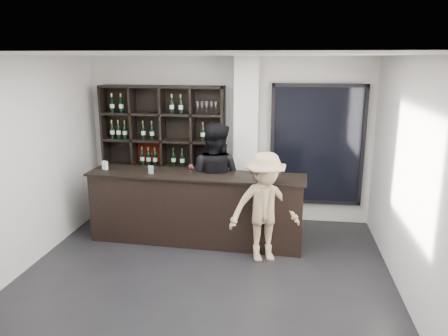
% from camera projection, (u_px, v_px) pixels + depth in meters
% --- Properties ---
extents(floor, '(5.00, 5.50, 0.01)m').
position_uv_depth(floor, '(199.00, 292.00, 5.51)').
color(floor, black).
rests_on(floor, ground).
extents(wine_shelf, '(2.20, 0.35, 2.40)m').
position_uv_depth(wine_shelf, '(164.00, 153.00, 7.83)').
color(wine_shelf, black).
rests_on(wine_shelf, floor).
extents(structural_column, '(0.40, 0.40, 2.90)m').
position_uv_depth(structural_column, '(246.00, 143.00, 7.47)').
color(structural_column, silver).
rests_on(structural_column, floor).
extents(glass_panel, '(1.60, 0.08, 2.10)m').
position_uv_depth(glass_panel, '(317.00, 145.00, 7.52)').
color(glass_panel, black).
rests_on(glass_panel, floor).
extents(tasting_counter, '(3.40, 0.70, 1.12)m').
position_uv_depth(tasting_counter, '(196.00, 208.00, 6.89)').
color(tasting_counter, black).
rests_on(tasting_counter, floor).
extents(taster_pink, '(0.66, 0.53, 1.57)m').
position_uv_depth(taster_pink, '(217.00, 180.00, 7.63)').
color(taster_pink, '#FFCAD8').
rests_on(taster_pink, floor).
extents(taster_black, '(1.08, 0.94, 1.88)m').
position_uv_depth(taster_black, '(215.00, 180.00, 7.06)').
color(taster_black, black).
rests_on(taster_black, floor).
extents(customer, '(1.17, 0.88, 1.60)m').
position_uv_depth(customer, '(264.00, 207.00, 6.21)').
color(customer, '#9F8563').
rests_on(customer, floor).
extents(wine_glass, '(0.10, 0.10, 0.20)m').
position_uv_depth(wine_glass, '(191.00, 169.00, 6.64)').
color(wine_glass, white).
rests_on(wine_glass, tasting_counter).
extents(spit_cup, '(0.10, 0.10, 0.12)m').
position_uv_depth(spit_cup, '(151.00, 170.00, 6.77)').
color(spit_cup, silver).
rests_on(spit_cup, tasting_counter).
extents(napkin_stack, '(0.11, 0.11, 0.02)m').
position_uv_depth(napkin_stack, '(267.00, 176.00, 6.58)').
color(napkin_stack, white).
rests_on(napkin_stack, tasting_counter).
extents(card_stand, '(0.10, 0.08, 0.14)m').
position_uv_depth(card_stand, '(105.00, 165.00, 7.00)').
color(card_stand, white).
rests_on(card_stand, tasting_counter).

